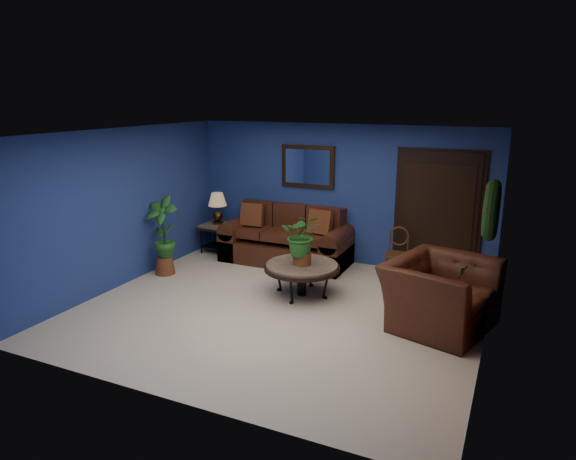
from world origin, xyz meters
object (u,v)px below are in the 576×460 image
at_px(coffee_table, 302,268).
at_px(end_table, 218,230).
at_px(side_chair, 398,249).
at_px(sofa, 288,243).
at_px(table_lamp, 217,205).
at_px(armchair, 440,294).

relative_size(coffee_table, end_table, 1.88).
bearing_deg(side_chair, coffee_table, -132.61).
height_order(sofa, end_table, sofa).
bearing_deg(table_lamp, armchair, -20.36).
bearing_deg(sofa, table_lamp, -178.54).
xyz_separation_m(coffee_table, end_table, (-2.37, 1.40, -0.01)).
relative_size(sofa, end_table, 3.77).
distance_m(sofa, side_chair, 2.03).
distance_m(coffee_table, armchair, 2.10).
xyz_separation_m(coffee_table, armchair, (2.08, -0.25, 0.01)).
distance_m(coffee_table, side_chair, 1.85).
relative_size(coffee_table, table_lamp, 1.97).
height_order(end_table, armchair, armchair).
xyz_separation_m(sofa, side_chair, (2.03, 0.02, 0.13)).
xyz_separation_m(table_lamp, side_chair, (3.50, 0.06, -0.47)).
bearing_deg(table_lamp, side_chair, 1.02).
height_order(sofa, armchair, sofa).
bearing_deg(coffee_table, sofa, 122.04).
bearing_deg(side_chair, table_lamp, 176.01).
bearing_deg(table_lamp, coffee_table, -30.60).
relative_size(sofa, table_lamp, 3.94).
distance_m(end_table, armchair, 4.75).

